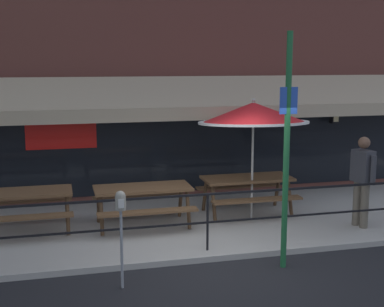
{
  "coord_description": "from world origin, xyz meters",
  "views": [
    {
      "loc": [
        -2.32,
        -7.81,
        3.19
      ],
      "look_at": [
        0.07,
        1.6,
        1.5
      ],
      "focal_mm": 50.0,
      "sensor_mm": 36.0,
      "label": 1
    }
  ],
  "objects_px": {
    "street_sign_pole": "(287,150)",
    "patio_umbrella_right": "(253,114)",
    "picnic_table_left": "(21,200)",
    "parking_meter_far": "(121,210)",
    "pedestrian_walking": "(362,177)",
    "picnic_table_right": "(247,185)",
    "picnic_table_centre": "(143,195)"
  },
  "relations": [
    {
      "from": "parking_meter_far",
      "to": "picnic_table_right",
      "type": "bearing_deg",
      "value": 43.97
    },
    {
      "from": "street_sign_pole",
      "to": "picnic_table_centre",
      "type": "bearing_deg",
      "value": 128.79
    },
    {
      "from": "picnic_table_right",
      "to": "street_sign_pole",
      "type": "relative_size",
      "value": 0.5
    },
    {
      "from": "pedestrian_walking",
      "to": "street_sign_pole",
      "type": "xyz_separation_m",
      "value": [
        -2.12,
        -1.29,
        0.81
      ]
    },
    {
      "from": "parking_meter_far",
      "to": "street_sign_pole",
      "type": "distance_m",
      "value": 2.65
    },
    {
      "from": "parking_meter_far",
      "to": "pedestrian_walking",
      "type": "bearing_deg",
      "value": 17.37
    },
    {
      "from": "picnic_table_centre",
      "to": "parking_meter_far",
      "type": "bearing_deg",
      "value": -105.66
    },
    {
      "from": "picnic_table_left",
      "to": "patio_umbrella_right",
      "type": "bearing_deg",
      "value": -1.96
    },
    {
      "from": "picnic_table_left",
      "to": "street_sign_pole",
      "type": "height_order",
      "value": "street_sign_pole"
    },
    {
      "from": "picnic_table_left",
      "to": "patio_umbrella_right",
      "type": "distance_m",
      "value": 4.62
    },
    {
      "from": "picnic_table_left",
      "to": "pedestrian_walking",
      "type": "relative_size",
      "value": 1.05
    },
    {
      "from": "picnic_table_left",
      "to": "patio_umbrella_right",
      "type": "xyz_separation_m",
      "value": [
        4.37,
        -0.15,
        1.47
      ]
    },
    {
      "from": "parking_meter_far",
      "to": "street_sign_pole",
      "type": "height_order",
      "value": "street_sign_pole"
    },
    {
      "from": "picnic_table_centre",
      "to": "parking_meter_far",
      "type": "distance_m",
      "value": 2.6
    },
    {
      "from": "picnic_table_left",
      "to": "parking_meter_far",
      "type": "bearing_deg",
      "value": -60.62
    },
    {
      "from": "picnic_table_centre",
      "to": "pedestrian_walking",
      "type": "relative_size",
      "value": 1.05
    },
    {
      "from": "street_sign_pole",
      "to": "picnic_table_left",
      "type": "bearing_deg",
      "value": 148.43
    },
    {
      "from": "patio_umbrella_right",
      "to": "pedestrian_walking",
      "type": "relative_size",
      "value": 1.39
    },
    {
      "from": "picnic_table_right",
      "to": "picnic_table_centre",
      "type": "bearing_deg",
      "value": -172.05
    },
    {
      "from": "patio_umbrella_right",
      "to": "picnic_table_left",
      "type": "bearing_deg",
      "value": 178.04
    },
    {
      "from": "parking_meter_far",
      "to": "patio_umbrella_right",
      "type": "bearing_deg",
      "value": 41.0
    },
    {
      "from": "picnic_table_right",
      "to": "pedestrian_walking",
      "type": "height_order",
      "value": "pedestrian_walking"
    },
    {
      "from": "patio_umbrella_right",
      "to": "picnic_table_centre",
      "type": "bearing_deg",
      "value": -179.19
    },
    {
      "from": "parking_meter_far",
      "to": "street_sign_pole",
      "type": "bearing_deg",
      "value": 3.89
    },
    {
      "from": "patio_umbrella_right",
      "to": "street_sign_pole",
      "type": "xyz_separation_m",
      "value": [
        -0.34,
        -2.33,
        -0.31
      ]
    },
    {
      "from": "patio_umbrella_right",
      "to": "picnic_table_right",
      "type": "bearing_deg",
      "value": 90.0
    },
    {
      "from": "pedestrian_walking",
      "to": "parking_meter_far",
      "type": "xyz_separation_m",
      "value": [
        -4.66,
        -1.46,
        0.09
      ]
    },
    {
      "from": "street_sign_pole",
      "to": "patio_umbrella_right",
      "type": "bearing_deg",
      "value": 81.74
    },
    {
      "from": "picnic_table_right",
      "to": "parking_meter_far",
      "type": "relative_size",
      "value": 1.27
    },
    {
      "from": "picnic_table_left",
      "to": "picnic_table_right",
      "type": "bearing_deg",
      "value": 1.64
    },
    {
      "from": "picnic_table_left",
      "to": "patio_umbrella_right",
      "type": "relative_size",
      "value": 0.76
    },
    {
      "from": "patio_umbrella_right",
      "to": "street_sign_pole",
      "type": "bearing_deg",
      "value": -98.26
    }
  ]
}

